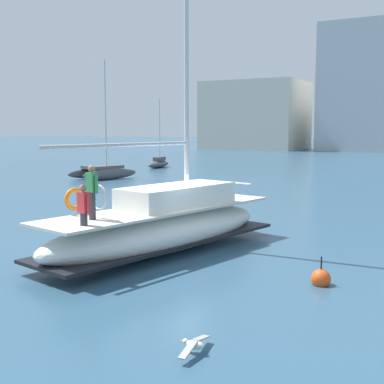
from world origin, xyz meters
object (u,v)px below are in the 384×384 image
(moored_sloop_near, at_px, (103,171))
(moored_catamaran, at_px, (159,163))
(main_sailboat, at_px, (164,225))
(seagull, at_px, (194,344))
(mooring_buoy, at_px, (321,279))

(moored_sloop_near, height_order, moored_catamaran, moored_sloop_near)
(main_sailboat, bearing_deg, moored_catamaran, 123.22)
(moored_sloop_near, height_order, seagull, moored_sloop_near)
(main_sailboat, bearing_deg, moored_sloop_near, 133.43)
(main_sailboat, xyz_separation_m, moored_sloop_near, (-17.90, 18.91, -0.27))
(moored_catamaran, height_order, mooring_buoy, moored_catamaran)
(main_sailboat, height_order, moored_catamaran, main_sailboat)
(main_sailboat, height_order, mooring_buoy, main_sailboat)
(moored_sloop_near, relative_size, mooring_buoy, 11.09)
(main_sailboat, xyz_separation_m, moored_catamaran, (-20.41, 31.16, -0.41))
(seagull, distance_m, mooring_buoy, 5.39)
(moored_sloop_near, xyz_separation_m, mooring_buoy, (23.48, -20.03, -0.49))
(moored_sloop_near, bearing_deg, moored_catamaran, 101.58)
(moored_sloop_near, relative_size, moored_catamaran, 1.35)
(moored_catamaran, bearing_deg, mooring_buoy, -51.16)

